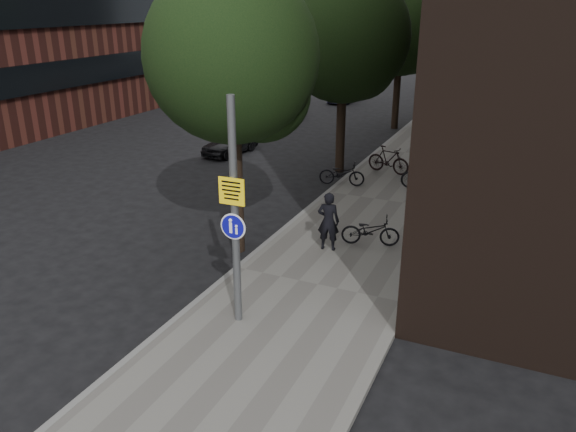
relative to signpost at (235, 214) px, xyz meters
The scene contains 15 objects.
ground 2.90m from the signpost, 57.30° to the right, with size 120.00×120.00×0.00m, color black.
sidewalk 9.24m from the signpost, 83.61° to the left, with size 4.50×60.00×0.12m, color slate.
curb_edge 9.28m from the signpost, 98.10° to the left, with size 0.15×60.00×0.13m, color slate.
street_tree_near 4.68m from the signpost, 117.15° to the left, with size 4.40×4.40×7.50m.
street_tree_mid 12.39m from the signpost, 98.48° to the left, with size 5.00×5.00×7.80m.
street_tree_far 21.22m from the signpost, 94.87° to the left, with size 5.00×5.00×7.80m.
signpost is the anchor object (origin of this frame).
pedestrian 4.54m from the signpost, 83.47° to the left, with size 0.60×0.40×1.65m, color black.
parked_bike_facade_near 5.57m from the signpost, 73.63° to the left, with size 0.57×1.62×0.85m, color black.
parked_bike_facade_far 10.89m from the signpost, 80.29° to the left, with size 0.46×1.63×0.98m, color black.
parked_bike_curb_near 10.06m from the signpost, 96.16° to the left, with size 0.59×1.69×0.89m, color black.
parked_bike_curb_far 12.21m from the signpost, 89.51° to the left, with size 0.50×1.78×1.07m, color black.
parked_car_near 14.61m from the signpost, 120.42° to the left, with size 1.26×3.13×1.07m, color black.
parked_car_mid 22.36m from the signpost, 112.05° to the left, with size 1.23×3.54×1.17m, color #511D17.
parked_car_far 28.89m from the signpost, 104.47° to the left, with size 1.54×3.79×1.10m, color black.
Camera 1 is at (4.58, -8.01, 6.61)m, focal length 35.00 mm.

